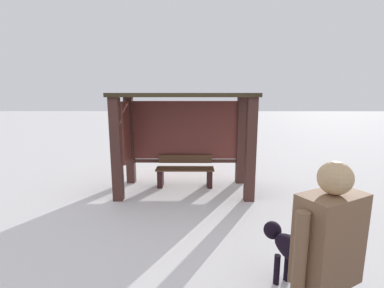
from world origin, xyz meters
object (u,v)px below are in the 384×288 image
at_px(bus_shelter, 181,124).
at_px(person_walking, 327,258).
at_px(bench_left_inside, 185,172).
at_px(dog, 294,252).

height_order(bus_shelter, person_walking, bus_shelter).
relative_size(bus_shelter, bench_left_inside, 2.20).
relative_size(bench_left_inside, dog, 1.48).
relative_size(bench_left_inside, person_walking, 0.79).
bearing_deg(person_walking, bench_left_inside, 104.69).
bearing_deg(dog, bus_shelter, 112.69).
bearing_deg(bench_left_inside, bus_shelter, -124.22).
height_order(bus_shelter, bench_left_inside, bus_shelter).
distance_m(person_walking, dog, 1.10).
bearing_deg(person_walking, dog, 80.63).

